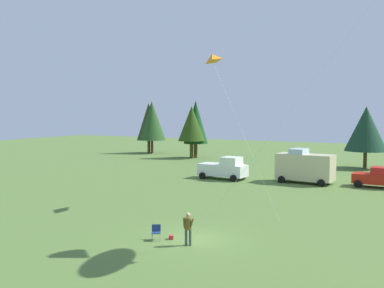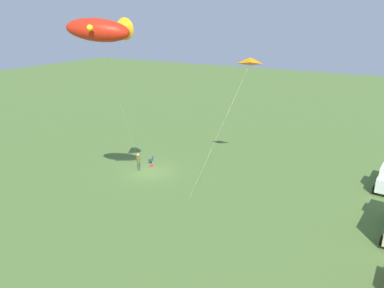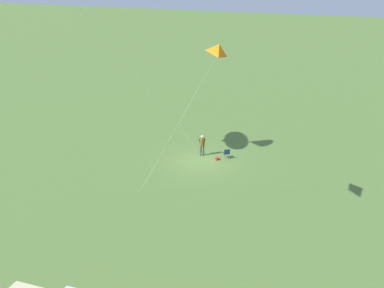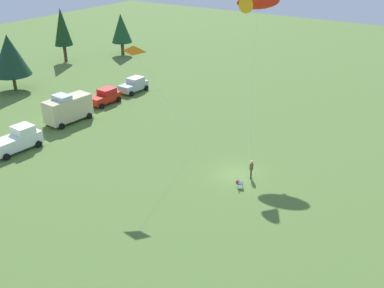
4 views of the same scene
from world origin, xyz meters
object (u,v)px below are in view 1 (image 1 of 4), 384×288
Objects in this scene: truck_white_pickup at (224,168)px; backpack_on_grass at (171,237)px; folding_chair at (156,231)px; car_red_sedan at (378,177)px; person_kite_flyer at (188,226)px; kite_delta_orange at (212,58)px; van_camper_beige at (305,166)px.

backpack_on_grass is at bearing -69.07° from truck_white_pickup.
car_red_sedan reaches higher than folding_chair.
car_red_sedan reaches higher than backpack_on_grass.
person_kite_flyer is 0.15× the size of kite_delta_orange.
kite_delta_orange is at bearing 79.98° from van_camper_beige.
car_red_sedan is (14.60, 1.93, -0.15)m from truck_white_pickup.
folding_chair is 0.07× the size of kite_delta_orange.
kite_delta_orange reaches higher than car_red_sedan.
truck_white_pickup is 1.21× the size of car_red_sedan.
person_kite_flyer is at bearing -66.22° from truck_white_pickup.
folding_chair is 14.32m from kite_delta_orange.
person_kite_flyer is at bearing -22.67° from backpack_on_grass.
van_camper_beige is at bearing -172.97° from car_red_sedan.
kite_delta_orange is (-3.68, -13.43, 9.25)m from van_camper_beige.
van_camper_beige is at bearing 85.71° from backpack_on_grass.
kite_delta_orange reaches higher than backpack_on_grass.
backpack_on_grass is at bearing -131.67° from person_kite_flyer.
truck_white_pickup is 0.45× the size of kite_delta_orange.
car_red_sedan is at bearing 53.69° from kite_delta_orange.
kite_delta_orange is (-3.34, 9.86, 9.87)m from person_kite_flyer.
backpack_on_grass is (-1.37, 0.57, -0.91)m from person_kite_flyer.
person_kite_flyer is at bearing 57.65° from folding_chair.
truck_white_pickup is 8.11m from van_camper_beige.
car_red_sedan is 0.38× the size of kite_delta_orange.
truck_white_pickup is 16.13m from kite_delta_orange.
person_kite_flyer is 24.86m from car_red_sedan.
kite_delta_orange is at bearing 179.73° from person_kite_flyer.
backpack_on_grass is at bearing -107.61° from car_red_sedan.
van_camper_beige is (2.37, 23.19, 1.16)m from folding_chair.
person_kite_flyer is at bearing 94.47° from van_camper_beige.
van_camper_beige is (1.70, 22.71, 1.53)m from backpack_on_grass.
car_red_sedan is (8.32, 23.29, 0.84)m from backpack_on_grass.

